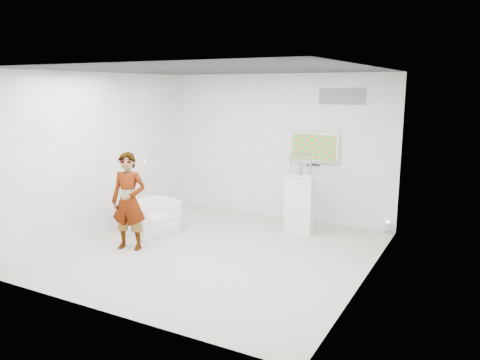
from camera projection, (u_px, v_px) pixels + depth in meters
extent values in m
cube|color=#ABA69D|center=(216.00, 251.00, 7.91)|extent=(5.00, 5.00, 0.01)
cube|color=#29292C|center=(214.00, 70.00, 7.32)|extent=(5.00, 5.00, 0.01)
cube|color=white|center=(277.00, 147.00, 9.77)|extent=(5.00, 0.01, 3.00)
cube|color=white|center=(104.00, 195.00, 5.45)|extent=(5.00, 0.01, 3.00)
cube|color=white|center=(101.00, 154.00, 8.77)|extent=(0.01, 5.00, 3.00)
cube|color=white|center=(369.00, 178.00, 6.46)|extent=(0.01, 5.00, 3.00)
cube|color=silver|center=(315.00, 147.00, 9.33)|extent=(1.00, 0.08, 0.60)
cube|color=slate|center=(342.00, 97.00, 8.93)|extent=(0.90, 0.02, 0.30)
imported|color=white|center=(129.00, 201.00, 7.90)|extent=(0.69, 0.55, 1.67)
imported|color=white|center=(150.00, 217.00, 8.91)|extent=(1.03, 1.11, 0.61)
cube|color=silver|center=(300.00, 203.00, 8.87)|extent=(0.64, 0.64, 1.14)
cylinder|color=silver|center=(387.00, 228.00, 8.83)|extent=(0.17, 0.17, 0.25)
cube|color=silver|center=(301.00, 164.00, 8.73)|extent=(0.43, 0.43, 0.36)
cube|color=silver|center=(301.00, 168.00, 8.74)|extent=(0.05, 0.15, 0.20)
cube|color=silver|center=(145.00, 161.00, 7.86)|extent=(0.12, 0.14, 0.04)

